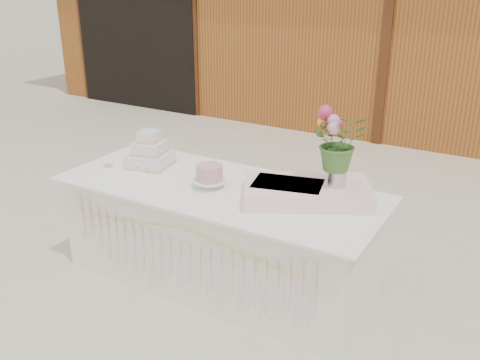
{
  "coord_description": "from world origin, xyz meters",
  "views": [
    {
      "loc": [
        1.95,
        -3.0,
        2.24
      ],
      "look_at": [
        0.0,
        0.3,
        0.72
      ],
      "focal_mm": 40.0,
      "sensor_mm": 36.0,
      "label": 1
    }
  ],
  "objects": [
    {
      "name": "ground",
      "position": [
        0.0,
        0.0,
        0.0
      ],
      "size": [
        80.0,
        80.0,
        0.0
      ],
      "primitive_type": "plane",
      "color": "beige",
      "rests_on": "ground"
    },
    {
      "name": "barn",
      "position": [
        -0.01,
        5.99,
        1.68
      ],
      "size": [
        12.6,
        4.6,
        3.3
      ],
      "color": "#945B1F",
      "rests_on": "ground"
    },
    {
      "name": "cake_table",
      "position": [
        0.0,
        -0.0,
        0.39
      ],
      "size": [
        2.4,
        1.0,
        0.77
      ],
      "color": "white",
      "rests_on": "ground"
    },
    {
      "name": "wedding_cake",
      "position": [
        -0.72,
        0.1,
        0.87
      ],
      "size": [
        0.37,
        0.37,
        0.29
      ],
      "rotation": [
        0.0,
        0.0,
        0.2
      ],
      "color": "silver",
      "rests_on": "cake_table"
    },
    {
      "name": "pink_cake_stand",
      "position": [
        -0.05,
        -0.05,
        0.87
      ],
      "size": [
        0.24,
        0.24,
        0.17
      ],
      "color": "white",
      "rests_on": "cake_table"
    },
    {
      "name": "satin_runner",
      "position": [
        0.64,
        0.12,
        0.82
      ],
      "size": [
        0.98,
        0.84,
        0.11
      ],
      "primitive_type": "cube",
      "rotation": [
        0.0,
        0.0,
        0.49
      ],
      "color": "#FFD2CD",
      "rests_on": "cake_table"
    },
    {
      "name": "flower_vase",
      "position": [
        0.82,
        0.2,
        0.96
      ],
      "size": [
        0.12,
        0.12,
        0.16
      ],
      "primitive_type": "cylinder",
      "color": "silver",
      "rests_on": "satin_runner"
    },
    {
      "name": "bouquet",
      "position": [
        0.82,
        0.2,
        1.24
      ],
      "size": [
        0.46,
        0.44,
        0.39
      ],
      "primitive_type": "imported",
      "rotation": [
        0.0,
        0.0,
        0.52
      ],
      "color": "#3F6C2B",
      "rests_on": "flower_vase"
    },
    {
      "name": "loose_flowers",
      "position": [
        -0.97,
        0.07,
        0.78
      ],
      "size": [
        0.21,
        0.39,
        0.02
      ],
      "primitive_type": null,
      "rotation": [
        0.0,
        0.0,
        0.15
      ],
      "color": "pink",
      "rests_on": "cake_table"
    }
  ]
}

